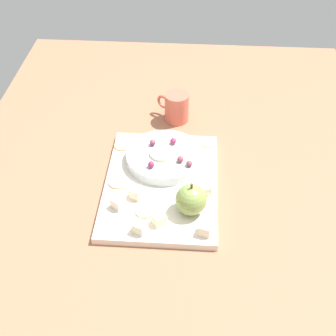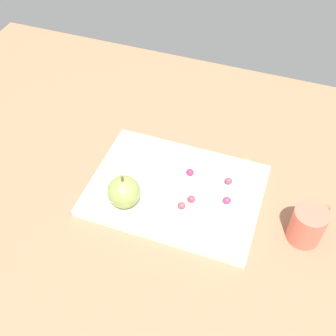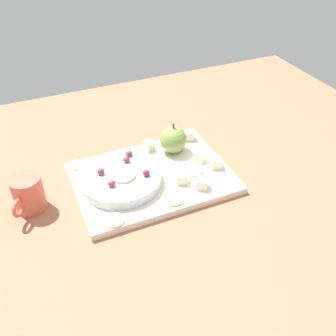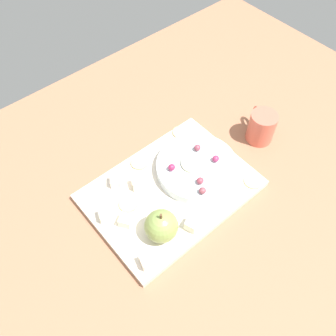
{
  "view_description": "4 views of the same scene",
  "coord_description": "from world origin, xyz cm",
  "px_view_note": "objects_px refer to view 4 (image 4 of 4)",
  "views": [
    {
      "loc": [
        77.69,
        4.93,
        78.7
      ],
      "look_at": [
        -1.46,
        -0.52,
        8.68
      ],
      "focal_mm": 51.04,
      "sensor_mm": 36.0,
      "label": 1
    },
    {
      "loc": [
        -18.05,
        50.69,
        72.98
      ],
      "look_at": [
        1.48,
        -4.36,
        7.54
      ],
      "focal_mm": 44.95,
      "sensor_mm": 36.0,
      "label": 2
    },
    {
      "loc": [
        -25.47,
        -66.86,
        59.8
      ],
      "look_at": [
        1.7,
        -4.92,
        7.98
      ],
      "focal_mm": 41.24,
      "sensor_mm": 36.0,
      "label": 3
    },
    {
      "loc": [
        26.96,
        29.81,
        70.9
      ],
      "look_at": [
        -2.59,
        -4.86,
        7.89
      ],
      "focal_mm": 38.51,
      "sensor_mm": 36.0,
      "label": 4
    }
  ],
  "objects_px": {
    "platter": "(171,190)",
    "cheese_cube_3": "(105,215)",
    "cheese_cube_1": "(138,183)",
    "grape_2": "(197,148)",
    "cracker_2": "(128,204)",
    "cracker_3": "(181,132)",
    "grape_3": "(217,160)",
    "grape_4": "(172,167)",
    "cheese_cube_0": "(147,262)",
    "serving_dish": "(197,168)",
    "cracker_1": "(253,181)",
    "apple_whole": "(161,226)",
    "grape_1": "(202,191)",
    "cheese_cube_2": "(116,181)",
    "grape_0": "(200,181)",
    "apple_slice_0": "(193,163)",
    "cracker_0": "(139,163)",
    "cup": "(261,127)",
    "cheese_cube_5": "(192,225)",
    "cheese_cube_4": "(126,221)"
  },
  "relations": [
    {
      "from": "serving_dish",
      "to": "cracker_1",
      "type": "height_order",
      "value": "serving_dish"
    },
    {
      "from": "serving_dish",
      "to": "cheese_cube_1",
      "type": "bearing_deg",
      "value": -22.71
    },
    {
      "from": "apple_whole",
      "to": "grape_2",
      "type": "height_order",
      "value": "apple_whole"
    },
    {
      "from": "cheese_cube_0",
      "to": "grape_3",
      "type": "distance_m",
      "value": 0.27
    },
    {
      "from": "cracker_0",
      "to": "grape_3",
      "type": "xyz_separation_m",
      "value": [
        -0.12,
        0.12,
        0.03
      ]
    },
    {
      "from": "cup",
      "to": "cracker_0",
      "type": "bearing_deg",
      "value": -22.54
    },
    {
      "from": "serving_dish",
      "to": "cheese_cube_5",
      "type": "height_order",
      "value": "same"
    },
    {
      "from": "grape_0",
      "to": "cheese_cube_2",
      "type": "bearing_deg",
      "value": -44.19
    },
    {
      "from": "apple_whole",
      "to": "cracker_3",
      "type": "xyz_separation_m",
      "value": [
        -0.21,
        -0.18,
        -0.03
      ]
    },
    {
      "from": "serving_dish",
      "to": "cup",
      "type": "bearing_deg",
      "value": 175.29
    },
    {
      "from": "platter",
      "to": "cracker_0",
      "type": "relative_size",
      "value": 8.78
    },
    {
      "from": "cracker_1",
      "to": "grape_4",
      "type": "height_order",
      "value": "grape_4"
    },
    {
      "from": "serving_dish",
      "to": "cheese_cube_0",
      "type": "height_order",
      "value": "same"
    },
    {
      "from": "cheese_cube_3",
      "to": "grape_2",
      "type": "xyz_separation_m",
      "value": [
        -0.25,
        0.0,
        0.02
      ]
    },
    {
      "from": "cheese_cube_0",
      "to": "cheese_cube_1",
      "type": "xyz_separation_m",
      "value": [
        -0.09,
        -0.15,
        0.0
      ]
    },
    {
      "from": "grape_1",
      "to": "grape_3",
      "type": "xyz_separation_m",
      "value": [
        -0.08,
        -0.04,
        0.0
      ]
    },
    {
      "from": "cracker_3",
      "to": "apple_slice_0",
      "type": "bearing_deg",
      "value": 62.16
    },
    {
      "from": "cracker_2",
      "to": "grape_2",
      "type": "bearing_deg",
      "value": -179.7
    },
    {
      "from": "cracker_2",
      "to": "cracker_3",
      "type": "bearing_deg",
      "value": -160.22
    },
    {
      "from": "cup",
      "to": "cracker_3",
      "type": "bearing_deg",
      "value": -40.36
    },
    {
      "from": "platter",
      "to": "grape_1",
      "type": "bearing_deg",
      "value": 117.93
    },
    {
      "from": "cracker_2",
      "to": "grape_2",
      "type": "xyz_separation_m",
      "value": [
        -0.2,
        -0.0,
        0.03
      ]
    },
    {
      "from": "cracker_1",
      "to": "grape_4",
      "type": "relative_size",
      "value": 2.47
    },
    {
      "from": "platter",
      "to": "cheese_cube_2",
      "type": "relative_size",
      "value": 14.73
    },
    {
      "from": "cheese_cube_1",
      "to": "cheese_cube_3",
      "type": "bearing_deg",
      "value": 11.07
    },
    {
      "from": "cheese_cube_2",
      "to": "apple_slice_0",
      "type": "bearing_deg",
      "value": 152.31
    },
    {
      "from": "grape_1",
      "to": "grape_2",
      "type": "height_order",
      "value": "same"
    },
    {
      "from": "grape_3",
      "to": "grape_4",
      "type": "xyz_separation_m",
      "value": [
        0.09,
        -0.05,
        0.0
      ]
    },
    {
      "from": "cheese_cube_0",
      "to": "cheese_cube_2",
      "type": "height_order",
      "value": "same"
    },
    {
      "from": "apple_slice_0",
      "to": "cheese_cube_5",
      "type": "bearing_deg",
      "value": 46.26
    },
    {
      "from": "cracker_1",
      "to": "cracker_3",
      "type": "distance_m",
      "value": 0.21
    },
    {
      "from": "cracker_1",
      "to": "grape_4",
      "type": "bearing_deg",
      "value": -45.68
    },
    {
      "from": "cheese_cube_1",
      "to": "grape_2",
      "type": "bearing_deg",
      "value": 171.86
    },
    {
      "from": "serving_dish",
      "to": "cracker_3",
      "type": "bearing_deg",
      "value": -113.91
    },
    {
      "from": "apple_whole",
      "to": "cracker_0",
      "type": "xyz_separation_m",
      "value": [
        -0.07,
        -0.17,
        -0.03
      ]
    },
    {
      "from": "serving_dish",
      "to": "cheese_cube_2",
      "type": "height_order",
      "value": "same"
    },
    {
      "from": "grape_0",
      "to": "cracker_1",
      "type": "bearing_deg",
      "value": 148.1
    },
    {
      "from": "grape_3",
      "to": "cheese_cube_1",
      "type": "bearing_deg",
      "value": -24.64
    },
    {
      "from": "cracker_0",
      "to": "grape_3",
      "type": "relative_size",
      "value": 2.47
    },
    {
      "from": "grape_2",
      "to": "grape_4",
      "type": "distance_m",
      "value": 0.08
    },
    {
      "from": "platter",
      "to": "cheese_cube_3",
      "type": "distance_m",
      "value": 0.15
    },
    {
      "from": "serving_dish",
      "to": "cheese_cube_0",
      "type": "distance_m",
      "value": 0.24
    },
    {
      "from": "grape_2",
      "to": "apple_slice_0",
      "type": "distance_m",
      "value": 0.04
    },
    {
      "from": "grape_3",
      "to": "cup",
      "type": "height_order",
      "value": "cup"
    },
    {
      "from": "cup",
      "to": "cheese_cube_3",
      "type": "bearing_deg",
      "value": -6.8
    },
    {
      "from": "cheese_cube_1",
      "to": "cracker_1",
      "type": "distance_m",
      "value": 0.25
    },
    {
      "from": "serving_dish",
      "to": "grape_1",
      "type": "bearing_deg",
      "value": 54.7
    },
    {
      "from": "cracker_0",
      "to": "grape_2",
      "type": "bearing_deg",
      "value": 148.72
    },
    {
      "from": "cheese_cube_2",
      "to": "grape_1",
      "type": "bearing_deg",
      "value": 128.37
    },
    {
      "from": "cheese_cube_3",
      "to": "cheese_cube_4",
      "type": "bearing_deg",
      "value": 123.11
    }
  ]
}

